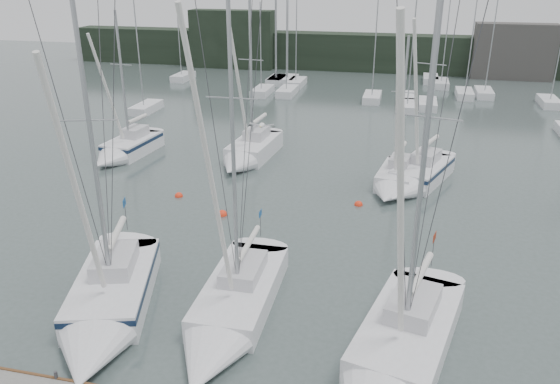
{
  "coord_description": "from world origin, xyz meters",
  "views": [
    {
      "loc": [
        5.02,
        -16.93,
        13.69
      ],
      "look_at": [
        -0.11,
        5.0,
        4.35
      ],
      "focal_mm": 35.0,
      "sensor_mm": 36.0,
      "label": 1
    }
  ],
  "objects": [
    {
      "name": "ground",
      "position": [
        0.0,
        0.0,
        0.0
      ],
      "size": [
        160.0,
        160.0,
        0.0
      ],
      "primitive_type": "plane",
      "color": "#465551",
      "rests_on": "ground"
    },
    {
      "name": "far_treeline",
      "position": [
        0.0,
        62.0,
        2.5
      ],
      "size": [
        90.0,
        4.0,
        5.0
      ],
      "primitive_type": "cube",
      "color": "black",
      "rests_on": "ground"
    },
    {
      "name": "mast_forest",
      "position": [
        3.53,
        45.09,
        0.48
      ],
      "size": [
        55.08,
        26.78,
        14.63
      ],
      "color": "silver",
      "rests_on": "ground"
    },
    {
      "name": "seagull",
      "position": [
        0.08,
        1.32,
        8.43
      ],
      "size": [
        0.89,
        0.39,
        0.18
      ],
      "rotation": [
        0.0,
        0.0,
        0.01
      ],
      "color": "white",
      "rests_on": "ground"
    },
    {
      "name": "sailboat_near_right",
      "position": [
        5.4,
        -0.87,
        0.58
      ],
      "size": [
        5.22,
        10.27,
        15.65
      ],
      "rotation": [
        0.0,
        0.0,
        -0.23
      ],
      "color": "silver",
      "rests_on": "ground"
    },
    {
      "name": "sailboat_mid_b",
      "position": [
        -6.25,
        20.39,
        0.62
      ],
      "size": [
        3.4,
        8.5,
        12.41
      ],
      "rotation": [
        0.0,
        0.0,
        -0.08
      ],
      "color": "silver",
      "rests_on": "ground"
    },
    {
      "name": "far_building_left",
      "position": [
        -20.0,
        60.0,
        4.0
      ],
      "size": [
        12.0,
        3.0,
        8.0
      ],
      "primitive_type": "cube",
      "color": "black",
      "rests_on": "ground"
    },
    {
      "name": "sailboat_mid_d",
      "position": [
        6.04,
        18.14,
        0.63
      ],
      "size": [
        5.35,
        8.57,
        13.38
      ],
      "rotation": [
        0.0,
        0.0,
        -0.35
      ],
      "color": "silver",
      "rests_on": "ground"
    },
    {
      "name": "buoy_a",
      "position": [
        -5.04,
        10.94,
        0.0
      ],
      "size": [
        0.61,
        0.61,
        0.61
      ],
      "primitive_type": "sphere",
      "color": "#F73216",
      "rests_on": "ground"
    },
    {
      "name": "buoy_b",
      "position": [
        2.72,
        14.27,
        0.0
      ],
      "size": [
        0.53,
        0.53,
        0.53
      ],
      "primitive_type": "sphere",
      "color": "#F73216",
      "rests_on": "ground"
    },
    {
      "name": "sailboat_mid_a",
      "position": [
        -15.79,
        19.17,
        0.62
      ],
      "size": [
        3.3,
        7.45,
        11.63
      ],
      "rotation": [
        0.0,
        0.0,
        -0.1
      ],
      "color": "silver",
      "rests_on": "ground"
    },
    {
      "name": "sailboat_near_center",
      "position": [
        -1.25,
        0.44,
        0.5
      ],
      "size": [
        2.99,
        10.07,
        15.61
      ],
      "rotation": [
        0.0,
        0.0,
        0.02
      ],
      "color": "silver",
      "rests_on": "ground"
    },
    {
      "name": "buoy_c",
      "position": [
        -8.67,
        13.01,
        0.0
      ],
      "size": [
        0.53,
        0.53,
        0.53
      ],
      "primitive_type": "sphere",
      "color": "#F73216",
      "rests_on": "ground"
    },
    {
      "name": "sailboat_near_left",
      "position": [
        -6.24,
        -0.28,
        0.62
      ],
      "size": [
        5.67,
        9.93,
        14.03
      ],
      "rotation": [
        0.0,
        0.0,
        0.3
      ],
      "color": "silver",
      "rests_on": "ground"
    },
    {
      "name": "sailboat_mid_c",
      "position": [
        4.72,
        17.27,
        0.54
      ],
      "size": [
        3.21,
        7.0,
        10.49
      ],
      "rotation": [
        0.0,
        0.0,
        -0.15
      ],
      "color": "silver",
      "rests_on": "ground"
    },
    {
      "name": "far_building_right",
      "position": [
        18.0,
        60.0,
        3.5
      ],
      "size": [
        10.0,
        3.0,
        7.0
      ],
      "primitive_type": "cube",
      "color": "#44423F",
      "rests_on": "ground"
    }
  ]
}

